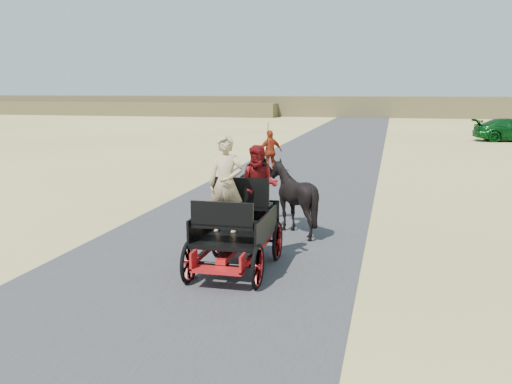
% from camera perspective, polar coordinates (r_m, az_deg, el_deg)
% --- Properties ---
extents(ground, '(140.00, 140.00, 0.00)m').
position_cam_1_polar(ground, '(9.60, -8.86, -10.30)').
color(ground, tan).
extents(road, '(6.00, 140.00, 0.01)m').
position_cam_1_polar(road, '(9.59, -8.86, -10.27)').
color(road, '#38383A').
rests_on(road, ground).
extents(ridge_far, '(140.00, 6.00, 2.40)m').
position_cam_1_polar(ridge_far, '(70.40, 10.80, 8.40)').
color(ridge_far, brown).
rests_on(ridge_far, ground).
extents(ridge_near, '(40.00, 4.00, 1.60)m').
position_cam_1_polar(ridge_near, '(74.31, -13.40, 8.09)').
color(ridge_near, brown).
rests_on(ridge_near, ground).
extents(carriage, '(1.30, 2.40, 0.72)m').
position_cam_1_polar(carriage, '(10.73, -2.01, -5.92)').
color(carriage, black).
rests_on(carriage, ground).
extents(horse_left, '(0.91, 2.01, 1.70)m').
position_cam_1_polar(horse_left, '(13.57, -0.87, -0.33)').
color(horse_left, black).
rests_on(horse_left, ground).
extents(horse_right, '(1.37, 1.54, 1.70)m').
position_cam_1_polar(horse_right, '(13.35, 3.70, -0.53)').
color(horse_right, black).
rests_on(horse_right, ground).
extents(driver_man, '(0.66, 0.43, 1.80)m').
position_cam_1_polar(driver_man, '(10.55, -3.03, 0.82)').
color(driver_man, tan).
rests_on(driver_man, carriage).
extents(passenger_woman, '(0.77, 0.60, 1.58)m').
position_cam_1_polar(passenger_woman, '(10.96, 0.30, 0.61)').
color(passenger_woman, '#660C0F').
rests_on(passenger_woman, carriage).
extents(pedestrian, '(1.05, 0.96, 1.73)m').
position_cam_1_polar(pedestrian, '(22.81, 1.44, 4.05)').
color(pedestrian, '#9F2C12').
rests_on(pedestrian, ground).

